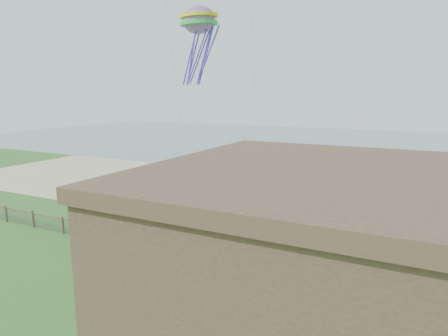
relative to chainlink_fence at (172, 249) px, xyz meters
The scene contains 8 objects.
ground 6.03m from the chainlink_fence, 90.00° to the right, with size 160.00×160.00×0.00m, color #2D6322.
sand_beach 16.01m from the chainlink_fence, 90.00° to the left, with size 72.00×20.00×0.02m, color tan.
ocean 60.00m from the chainlink_fence, 90.00° to the left, with size 160.00×68.00×0.02m, color slate.
chainlink_fence is the anchor object (origin of this frame).
motel 15.06m from the chainlink_fence, 28.30° to the right, with size 15.00×10.00×7.00m, color #4A3427.
motel_deck 13.04m from the chainlink_fence, ahead, with size 15.00×2.00×0.50m, color brown.
picnic_table 8.21m from the chainlink_fence, 30.80° to the right, with size 1.91×1.45×0.81m, color brown, non-canonical shape.
octopus_kite 15.40m from the chainlink_fence, 109.51° to the left, with size 3.04×2.15×6.26m, color orange, non-canonical shape.
Camera 1 is at (12.68, -12.20, 9.47)m, focal length 32.00 mm.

